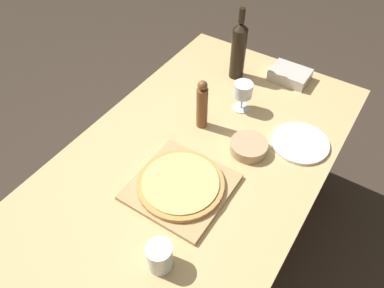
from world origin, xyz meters
TOP-DOWN VIEW (x-y plane):
  - ground_plane at (0.00, 0.00)m, footprint 12.00×12.00m
  - dining_table at (0.00, 0.00)m, footprint 0.96×1.68m
  - cutting_board at (0.04, -0.14)m, footprint 0.35×0.35m
  - pizza at (0.04, -0.14)m, footprint 0.33×0.33m
  - wine_bottle at (-0.12, 0.59)m, footprint 0.07×0.07m
  - pepper_mill at (-0.08, 0.20)m, footprint 0.05×0.05m
  - wine_glass at (0.02, 0.39)m, footprint 0.08×0.08m
  - small_bowl at (0.16, 0.17)m, footprint 0.15×0.15m
  - drinking_tumbler at (0.15, -0.42)m, footprint 0.08×0.08m
  - dinner_plate at (0.33, 0.32)m, footprint 0.24×0.24m
  - food_container at (0.11, 0.71)m, footprint 0.19×0.14m

SIDE VIEW (x-z plane):
  - ground_plane at x=0.00m, z-range 0.00..0.00m
  - dining_table at x=0.00m, z-range 0.29..1.05m
  - dinner_plate at x=0.33m, z-range 0.75..0.76m
  - cutting_board at x=0.04m, z-range 0.75..0.77m
  - small_bowl at x=0.16m, z-range 0.75..0.80m
  - food_container at x=0.11m, z-range 0.75..0.81m
  - pizza at x=0.04m, z-range 0.77..0.79m
  - drinking_tumbler at x=0.15m, z-range 0.75..0.85m
  - wine_glass at x=0.02m, z-range 0.78..0.92m
  - pepper_mill at x=-0.08m, z-range 0.75..0.98m
  - wine_bottle at x=-0.12m, z-range 0.72..1.08m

